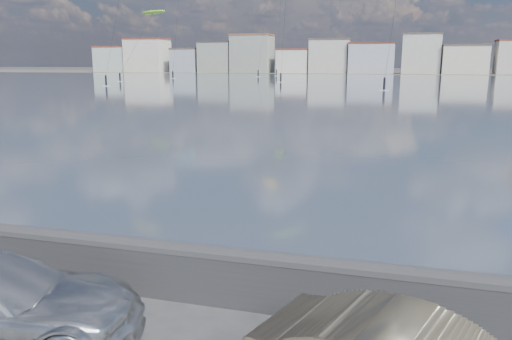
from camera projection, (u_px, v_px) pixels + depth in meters
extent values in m
cube|color=#445167|center=(378.00, 85.00, 92.70)|extent=(500.00, 177.00, 0.00)
cube|color=#4C473D|center=(389.00, 73.00, 194.79)|extent=(500.00, 60.00, 0.00)
cube|color=#28282B|center=(184.00, 275.00, 9.05)|extent=(400.00, 0.35, 0.90)
cylinder|color=#28282B|center=(183.00, 252.00, 8.96)|extent=(400.00, 0.36, 0.36)
cube|color=#B7C6BC|center=(115.00, 60.00, 210.08)|extent=(14.00, 11.00, 10.00)
cube|color=brown|center=(114.00, 47.00, 208.95)|extent=(14.28, 11.22, 0.60)
cube|color=silver|center=(148.00, 56.00, 205.67)|extent=(16.00, 12.00, 13.00)
cube|color=brown|center=(147.00, 39.00, 204.23)|extent=(16.32, 12.24, 0.60)
cube|color=#9EA8B7|center=(187.00, 61.00, 201.49)|extent=(11.00, 10.00, 9.00)
cube|color=#4C423D|center=(187.00, 49.00, 200.47)|extent=(11.22, 10.20, 0.60)
cube|color=gray|center=(217.00, 58.00, 197.79)|extent=(13.00, 11.00, 11.50)
cube|color=#383330|center=(217.00, 42.00, 196.51)|extent=(13.26, 11.22, 0.60)
cube|color=gray|center=(252.00, 54.00, 193.71)|extent=(15.00, 12.00, 14.00)
cube|color=brown|center=(252.00, 35.00, 192.15)|extent=(15.30, 12.24, 0.60)
cube|color=white|center=(294.00, 62.00, 189.94)|extent=(12.00, 10.00, 8.50)
cube|color=brown|center=(294.00, 49.00, 188.97)|extent=(12.24, 10.20, 0.60)
cube|color=beige|center=(329.00, 57.00, 186.01)|extent=(14.00, 11.00, 12.00)
cube|color=#4C423D|center=(330.00, 39.00, 184.67)|extent=(14.28, 11.22, 0.60)
cube|color=#B2B7C6|center=(372.00, 59.00, 182.08)|extent=(16.00, 13.00, 10.50)
cube|color=#562D23|center=(373.00, 43.00, 180.90)|extent=(16.32, 13.26, 0.60)
cube|color=beige|center=(421.00, 55.00, 177.29)|extent=(13.00, 10.00, 13.50)
cube|color=#4C423D|center=(422.00, 34.00, 175.79)|extent=(13.26, 10.20, 0.60)
cube|color=beige|center=(464.00, 60.00, 173.89)|extent=(15.00, 12.00, 9.50)
cube|color=#4C423D|center=(465.00, 45.00, 172.81)|extent=(15.30, 12.24, 0.60)
cube|color=white|center=(258.00, 77.00, 142.12)|extent=(1.40, 0.42, 0.08)
cylinder|color=black|center=(258.00, 74.00, 141.93)|extent=(0.36, 0.36, 1.70)
sphere|color=black|center=(258.00, 70.00, 141.74)|extent=(0.28, 0.28, 0.28)
cylinder|color=black|center=(265.00, 15.00, 141.07)|extent=(2.62, 6.22, 31.55)
cube|color=white|center=(281.00, 82.00, 104.56)|extent=(1.40, 0.42, 0.08)
cylinder|color=black|center=(281.00, 78.00, 104.37)|extent=(0.36, 0.36, 1.70)
sphere|color=black|center=(281.00, 73.00, 104.18)|extent=(0.28, 0.28, 0.28)
cube|color=white|center=(106.00, 86.00, 88.24)|extent=(1.40, 0.42, 0.08)
cylinder|color=black|center=(106.00, 81.00, 88.05)|extent=(0.36, 0.36, 1.70)
sphere|color=black|center=(106.00, 76.00, 87.86)|extent=(0.28, 0.28, 0.28)
cube|color=white|center=(384.00, 90.00, 75.05)|extent=(1.40, 0.42, 0.08)
cylinder|color=black|center=(384.00, 84.00, 74.86)|extent=(0.36, 0.36, 1.70)
sphere|color=black|center=(385.00, 78.00, 74.67)|extent=(0.28, 0.28, 0.28)
cylinder|color=black|center=(392.00, 28.00, 77.53)|extent=(1.23, 9.88, 16.25)
cube|color=white|center=(173.00, 78.00, 129.39)|extent=(1.40, 0.42, 0.08)
cylinder|color=black|center=(173.00, 75.00, 129.20)|extent=(0.36, 0.36, 1.70)
sphere|color=black|center=(173.00, 71.00, 129.01)|extent=(0.28, 0.28, 0.28)
cylinder|color=black|center=(176.00, 30.00, 131.13)|extent=(1.36, 8.93, 22.15)
cube|color=white|center=(276.00, 76.00, 151.22)|extent=(1.40, 0.42, 0.08)
cylinder|color=black|center=(276.00, 73.00, 151.03)|extent=(0.36, 0.36, 1.70)
sphere|color=black|center=(276.00, 70.00, 150.84)|extent=(0.28, 0.28, 0.28)
cylinder|color=black|center=(279.00, 31.00, 152.63)|extent=(0.79, 8.91, 24.46)
ellipsoid|color=#8CD826|center=(153.00, 12.00, 116.78)|extent=(9.23, 6.77, 1.02)
cube|color=white|center=(120.00, 81.00, 108.29)|extent=(1.40, 0.42, 0.08)
cylinder|color=black|center=(120.00, 77.00, 108.09)|extent=(0.36, 0.36, 1.70)
sphere|color=black|center=(120.00, 73.00, 107.90)|extent=(0.28, 0.28, 0.28)
cylinder|color=black|center=(137.00, 43.00, 112.40)|extent=(2.01, 13.12, 14.31)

